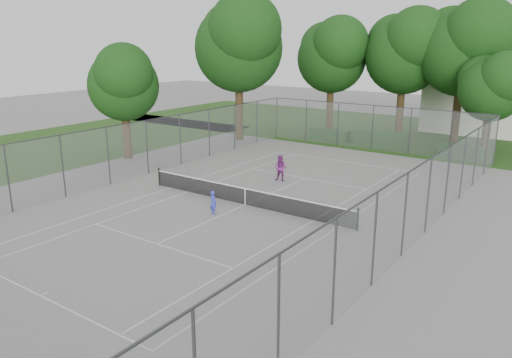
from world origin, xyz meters
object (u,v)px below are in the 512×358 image
Objects in this scene: tennis_net at (245,196)px; girl_player at (213,203)px; house at (480,85)px; woman_player at (281,168)px.

girl_player is (-0.45, -2.08, 0.10)m from tennis_net.
house is at bearing -84.78° from girl_player.
house is 33.20m from girl_player.
tennis_net is at bearing -87.71° from girl_player.
woman_player is (-0.95, 4.98, 0.30)m from tennis_net.
woman_player is (-0.49, 7.06, 0.20)m from girl_player.
girl_player is 7.08m from woman_player.
house is 6.69× the size of woman_player.
house is (4.89, 30.46, 3.88)m from tennis_net.
woman_player is at bearing -71.46° from girl_player.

